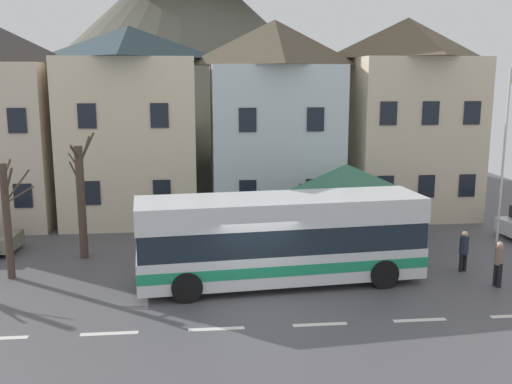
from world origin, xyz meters
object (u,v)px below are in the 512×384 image
(townhouse_02, at_px, (274,121))
(public_bench, at_px, (300,221))
(hilltop_castle, at_px, (184,48))
(flagpole, at_px, (506,144))
(bare_tree_02, at_px, (81,199))
(parked_car_02, at_px, (357,223))
(pedestrian_02, at_px, (368,236))
(pedestrian_00, at_px, (464,249))
(pedestrian_03, at_px, (401,234))
(transit_bus, at_px, (281,240))
(townhouse_01, at_px, (132,124))
(townhouse_03, at_px, (404,116))
(bus_shelter, at_px, (346,178))
(pedestrian_01, at_px, (499,263))
(bare_tree_00, at_px, (8,218))

(townhouse_02, distance_m, public_bench, 5.42)
(hilltop_castle, xyz_separation_m, flagpole, (13.81, -24.36, -5.04))
(bare_tree_02, bearing_deg, parked_car_02, 9.14)
(pedestrian_02, distance_m, public_bench, 4.91)
(flagpole, bearing_deg, townhouse_02, 147.04)
(pedestrian_00, xyz_separation_m, pedestrian_03, (-1.71, 1.92, 0.08))
(transit_bus, xyz_separation_m, flagpole, (10.15, 4.01, 2.74))
(townhouse_01, height_order, pedestrian_03, townhouse_01)
(pedestrian_02, distance_m, flagpole, 7.32)
(townhouse_03, xyz_separation_m, bare_tree_02, (-15.47, -7.16, -2.64))
(townhouse_02, relative_size, flagpole, 1.32)
(hilltop_castle, bearing_deg, pedestrian_00, -69.27)
(bus_shelter, height_order, parked_car_02, bus_shelter)
(transit_bus, height_order, public_bench, transit_bus)
(pedestrian_01, bearing_deg, pedestrian_03, 121.30)
(hilltop_castle, bearing_deg, transit_bus, -82.66)
(parked_car_02, xyz_separation_m, pedestrian_03, (0.89, -3.06, 0.29))
(townhouse_02, relative_size, townhouse_03, 0.97)
(pedestrian_03, bearing_deg, bare_tree_00, -176.18)
(townhouse_03, height_order, transit_bus, townhouse_03)
(transit_bus, relative_size, pedestrian_00, 6.52)
(transit_bus, relative_size, flagpole, 1.35)
(townhouse_01, relative_size, parked_car_02, 2.21)
(pedestrian_01, relative_size, public_bench, 0.93)
(townhouse_01, distance_m, bare_tree_00, 10.17)
(bus_shelter, bearing_deg, public_bench, 119.33)
(bus_shelter, relative_size, bare_tree_00, 0.86)
(townhouse_03, distance_m, bare_tree_02, 17.25)
(pedestrian_00, bearing_deg, townhouse_02, 121.78)
(pedestrian_02, height_order, bare_tree_02, bare_tree_02)
(bus_shelter, xyz_separation_m, bare_tree_02, (-10.73, -0.69, -0.53))
(parked_car_02, bearing_deg, pedestrian_02, -95.68)
(public_bench, distance_m, bare_tree_00, 12.76)
(pedestrian_00, distance_m, pedestrian_01, 1.71)
(townhouse_02, xyz_separation_m, pedestrian_03, (4.10, -7.45, -3.96))
(flagpole, bearing_deg, townhouse_03, 106.61)
(townhouse_02, height_order, public_bench, townhouse_02)
(pedestrian_02, bearing_deg, bus_shelter, 103.38)
(public_bench, bearing_deg, flagpole, -19.37)
(flagpole, bearing_deg, pedestrian_01, -118.67)
(townhouse_01, distance_m, flagpole, 17.51)
(townhouse_02, bearing_deg, bus_shelter, -67.47)
(transit_bus, bearing_deg, townhouse_03, 47.78)
(townhouse_01, height_order, pedestrian_01, townhouse_01)
(townhouse_02, bearing_deg, pedestrian_02, -69.73)
(bus_shelter, bearing_deg, pedestrian_02, -76.62)
(flagpole, bearing_deg, bus_shelter, 177.33)
(hilltop_castle, xyz_separation_m, pedestrian_00, (10.54, -27.86, -8.45))
(pedestrian_03, relative_size, bare_tree_02, 0.33)
(pedestrian_01, height_order, public_bench, pedestrian_01)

